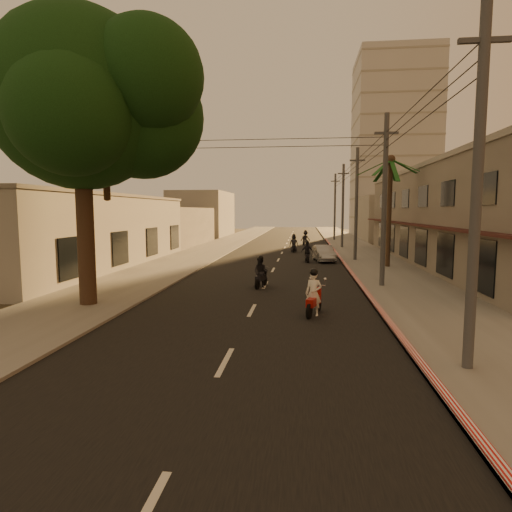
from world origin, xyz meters
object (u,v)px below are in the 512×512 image
Objects in this scene: palm_tree at (391,166)px; scooter_mid_a at (261,273)px; scooter_mid_b at (307,253)px; scooter_far_b at (305,239)px; scooter_far_a at (294,244)px; scooter_red at (314,295)px; parked_car at (324,253)px; broadleaf_tree at (91,101)px.

palm_tree reaches higher than scooter_mid_a.
scooter_mid_b is 0.96× the size of scooter_far_b.
scooter_mid_a is 0.95× the size of scooter_far_a.
scooter_red is (-5.53, -14.55, -6.32)m from palm_tree.
parked_car is at bearing 140.41° from palm_tree.
scooter_far_b is 0.45× the size of parked_car.
scooter_far_a is (-1.24, 8.22, 0.03)m from scooter_mid_b.
broadleaf_tree is 20.32m from scooter_mid_b.
parked_car is at bearing 103.19° from scooter_red.
scooter_mid_a is at bearing 131.68° from scooter_red.
palm_tree is 2.02× the size of parked_car.
scooter_mid_a is (6.45, 5.04, -7.68)m from broadleaf_tree.
palm_tree is at bearing -30.54° from scooter_mid_b.
scooter_mid_b is (-5.66, 2.68, -6.37)m from palm_tree.
parked_car is at bearing -72.60° from scooter_far_a.
palm_tree reaches higher than scooter_far_a.
scooter_mid_a is 27.42m from scooter_far_b.
scooter_mid_b is 0.96× the size of scooter_far_a.
scooter_red is at bearing -110.81° from palm_tree.
scooter_far_b is at bearing 98.25° from scooter_mid_a.
broadleaf_tree reaches higher than parked_car.
scooter_far_b is at bearing 79.41° from scooter_far_a.
scooter_far_b reaches higher than scooter_mid_b.
scooter_red is 33.05m from scooter_far_b.
palm_tree reaches higher than scooter_red.
scooter_far_b is (-5.74, 18.50, -6.31)m from palm_tree.
scooter_mid_b is 1.61m from parked_car.
scooter_far_a is at bearing 99.65° from scooter_mid_a.
broadleaf_tree is 2.99× the size of parked_car.
scooter_far_b reaches higher than scooter_far_a.
broadleaf_tree is 6.60× the size of scooter_far_a.
scooter_red is 1.01× the size of scooter_far_b.
broadleaf_tree is at bearing -128.70° from scooter_mid_a.
broadleaf_tree is at bearing -123.58° from scooter_mid_b.
scooter_mid_b is (2.50, 11.50, -0.02)m from scooter_mid_a.
palm_tree is at bearing 86.19° from scooter_red.
scooter_far_a is at bearing -114.41° from scooter_far_b.
broadleaf_tree is 34.41m from scooter_far_b.
scooter_far_a is 7.68m from scooter_far_b.
scooter_far_a is at bearing 93.41° from scooter_mid_b.
scooter_red is 18.16m from parked_car.
parked_car is (10.29, 17.43, -7.83)m from broadleaf_tree.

